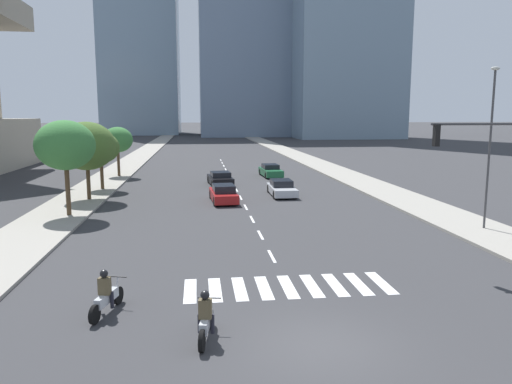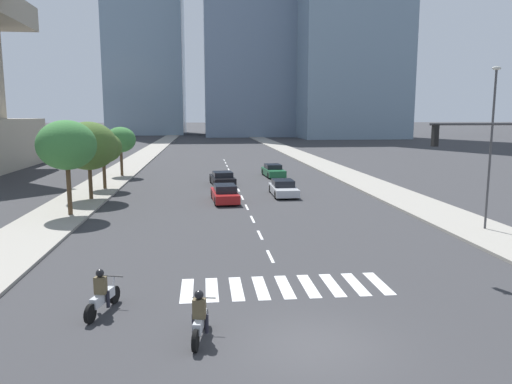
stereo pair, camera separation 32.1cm
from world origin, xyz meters
name	(u,v)px [view 2 (the right image)]	position (x,y,z in m)	size (l,w,h in m)	color
ground_plane	(313,346)	(0.00, 0.00, 0.00)	(800.00, 800.00, 0.00)	#333335
sidewalk_east	(371,185)	(12.06, 30.00, 0.07)	(4.00, 260.00, 0.15)	gray
sidewalk_west	(96,189)	(-12.06, 30.00, 0.07)	(4.00, 260.00, 0.15)	gray
crosswalk_near	(285,287)	(0.00, 4.75, 0.00)	(7.65, 2.52, 0.01)	silver
lane_divider_center	(235,183)	(0.00, 32.75, 0.00)	(0.14, 50.00, 0.01)	silver
motorcycle_lead	(102,296)	(-6.23, 2.98, 0.58)	(0.93, 2.18, 1.49)	black
motorcycle_trailing	(200,320)	(-3.10, 0.74, 0.58)	(0.71, 2.05, 1.49)	black
sedan_silver_0	(283,188)	(3.33, 25.46, 0.56)	(1.85, 4.68, 1.22)	#B7BABF
sedan_green_1	(273,171)	(4.22, 37.29, 0.59)	(2.00, 4.73, 1.27)	#1E6038
sedan_red_2	(225,194)	(-1.41, 23.02, 0.59)	(2.00, 4.72, 1.29)	maroon
sedan_black_3	(222,179)	(-1.23, 31.83, 0.57)	(2.31, 4.51, 1.23)	black
traffic_signal_near	(500,161)	(9.34, 6.68, 4.42)	(5.25, 0.28, 6.19)	#333335
street_lamp_east	(491,138)	(12.36, 12.28, 5.09)	(0.50, 0.24, 8.66)	#3F3F42
street_tree_nearest	(66,145)	(-11.26, 18.72, 4.47)	(3.59, 3.59, 5.86)	#4C3823
street_tree_second	(89,146)	(-11.26, 24.54, 4.06)	(4.15, 4.15, 5.68)	#4C3823
street_tree_third	(103,148)	(-11.26, 29.75, 3.60)	(3.09, 3.09, 4.78)	#4C3823
street_tree_fourth	(121,140)	(-11.26, 38.73, 3.81)	(3.03, 3.03, 4.96)	#4C3823
office_tower_left_skyline	(145,8)	(-20.84, 156.38, 40.55)	(23.87, 28.65, 93.90)	#7A93A8
office_tower_center_skyline	(249,8)	(11.46, 140.26, 37.81)	(27.22, 29.52, 84.23)	slate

